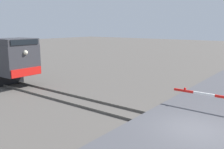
% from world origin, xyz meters
% --- Properties ---
extents(ground_plane, '(160.00, 160.00, 0.00)m').
position_xyz_m(ground_plane, '(0.00, 0.00, 0.00)').
color(ground_plane, '#514C47').
extents(rail_track_left, '(0.08, 80.00, 0.15)m').
position_xyz_m(rail_track_left, '(-0.72, 0.00, 0.07)').
color(rail_track_left, '#59544C').
rests_on(rail_track_left, ground_plane).
extents(rail_track_right, '(0.08, 80.00, 0.15)m').
position_xyz_m(rail_track_right, '(0.72, 0.00, 0.07)').
color(rail_track_right, '#59544C').
rests_on(rail_track_right, ground_plane).
extents(road_surface, '(36.00, 6.31, 0.15)m').
position_xyz_m(road_surface, '(0.00, 0.00, 0.08)').
color(road_surface, '#47474C').
rests_on(road_surface, ground_plane).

